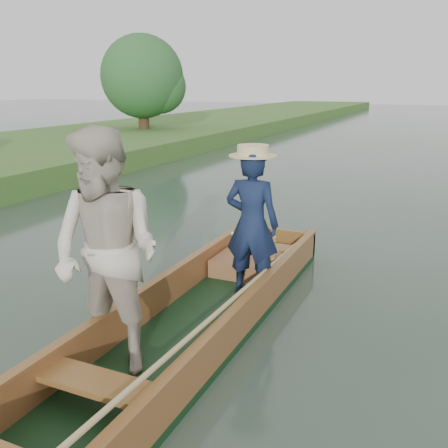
% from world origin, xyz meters
% --- Properties ---
extents(ground, '(120.00, 120.00, 0.00)m').
position_xyz_m(ground, '(0.00, 0.00, 0.00)').
color(ground, '#283D30').
rests_on(ground, ground).
extents(punt, '(1.35, 5.14, 2.11)m').
position_xyz_m(punt, '(-0.11, -0.33, 0.76)').
color(punt, black).
rests_on(punt, ground).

